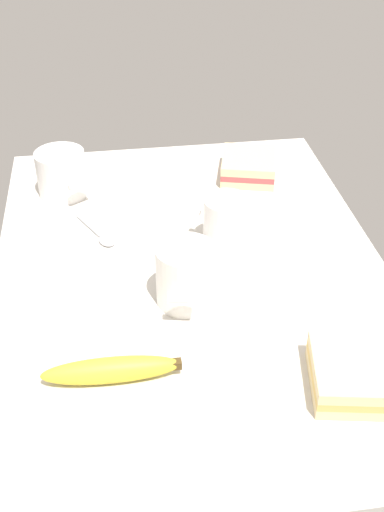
{
  "coord_description": "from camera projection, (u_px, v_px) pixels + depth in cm",
  "views": [
    {
      "loc": [
        81.42,
        -11.72,
        65.53
      ],
      "look_at": [
        0.0,
        0.0,
        5.0
      ],
      "focal_mm": 44.61,
      "sensor_mm": 36.0,
      "label": 1
    }
  ],
  "objects": [
    {
      "name": "coffee_mug_black",
      "position": [
        226.0,
        222.0,
        1.07
      ],
      "size": [
        7.71,
        9.93,
        9.06
      ],
      "color": "white",
      "rests_on": "tabletop"
    },
    {
      "name": "sandwich_side",
      "position": [
        248.0,
        166.0,
        1.28
      ],
      "size": [
        13.91,
        13.07,
        4.4
      ],
      "color": "beige",
      "rests_on": "tabletop"
    },
    {
      "name": "sandwich_main",
      "position": [
        352.0,
        375.0,
        0.83
      ],
      "size": [
        13.3,
        12.37,
        4.4
      ],
      "color": "beige",
      "rests_on": "tabletop"
    },
    {
      "name": "coffee_mug_milky",
      "position": [
        62.0,
        173.0,
        1.21
      ],
      "size": [
        11.74,
        10.12,
        8.84
      ],
      "color": "white",
      "rests_on": "tabletop"
    },
    {
      "name": "spoon",
      "position": [
        100.0,
        235.0,
        1.12
      ],
      "size": [
        11.56,
        7.23,
        0.8
      ],
      "color": "silver",
      "rests_on": "tabletop"
    },
    {
      "name": "tabletop",
      "position": [
        192.0,
        276.0,
        1.05
      ],
      "size": [
        90.0,
        64.0,
        2.0
      ],
      "primitive_type": "cube",
      "color": "beige",
      "rests_on": "ground"
    },
    {
      "name": "banana",
      "position": [
        111.0,
        370.0,
        0.84
      ],
      "size": [
        3.83,
        18.65,
        3.52
      ],
      "color": "yellow",
      "rests_on": "tabletop"
    },
    {
      "name": "coffee_mug_spare",
      "position": [
        186.0,
        275.0,
        0.95
      ],
      "size": [
        11.44,
        8.96,
        9.75
      ],
      "color": "white",
      "rests_on": "tabletop"
    }
  ]
}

